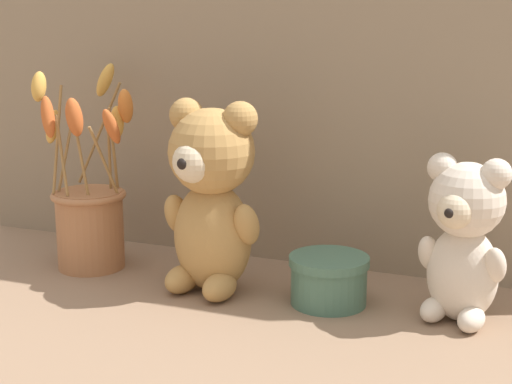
# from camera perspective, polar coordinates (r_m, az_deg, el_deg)

# --- Properties ---
(ground_plane) EXTENTS (4.00, 4.00, 0.00)m
(ground_plane) POSITION_cam_1_polar(r_m,az_deg,el_deg) (1.09, -0.39, -7.50)
(ground_plane) COLOR #8E7056
(backdrop_wall) EXTENTS (1.11, 0.02, 0.69)m
(backdrop_wall) POSITION_cam_1_polar(r_m,az_deg,el_deg) (1.17, 2.72, 11.20)
(backdrop_wall) COLOR gray
(backdrop_wall) RESTS_ON ground
(teddy_bear_large) EXTENTS (0.15, 0.13, 0.27)m
(teddy_bear_large) POSITION_cam_1_polar(r_m,az_deg,el_deg) (1.07, -3.24, -0.09)
(teddy_bear_large) COLOR tan
(teddy_bear_large) RESTS_ON ground
(teddy_bear_medium) EXTENTS (0.12, 0.11, 0.21)m
(teddy_bear_medium) POSITION_cam_1_polar(r_m,az_deg,el_deg) (1.00, 14.87, -3.16)
(teddy_bear_medium) COLOR beige
(teddy_bear_medium) RESTS_ON ground
(flower_vase) EXTENTS (0.16, 0.17, 0.31)m
(flower_vase) POSITION_cam_1_polar(r_m,az_deg,el_deg) (1.20, -12.03, -1.42)
(flower_vase) COLOR #AD7047
(flower_vase) RESTS_ON ground
(decorative_tin_tall) EXTENTS (0.11, 0.11, 0.07)m
(decorative_tin_tall) POSITION_cam_1_polar(r_m,az_deg,el_deg) (1.05, 5.32, -6.37)
(decorative_tin_tall) COLOR #47705B
(decorative_tin_tall) RESTS_ON ground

